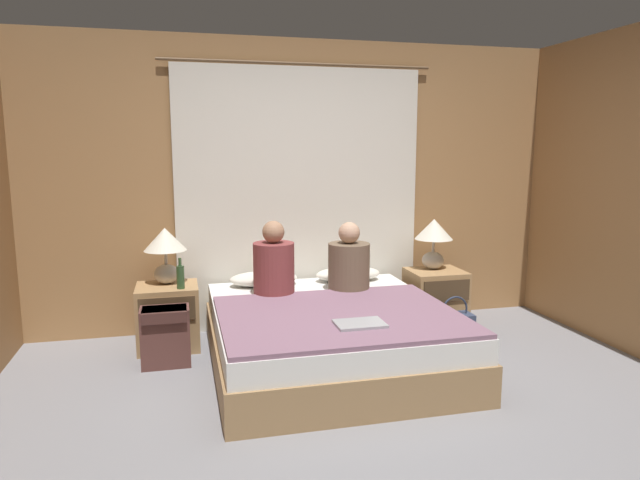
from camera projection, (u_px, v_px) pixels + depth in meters
name	position (u px, v px, depth m)	size (l,w,h in m)	color
ground_plane	(370.00, 423.00, 3.32)	(16.00, 16.00, 0.00)	gray
wall_back	(299.00, 186.00, 5.03)	(4.75, 0.06, 2.50)	#A37547
curtain_panel	(300.00, 198.00, 4.99)	(2.35, 0.02, 2.30)	silver
bed	(329.00, 336.00, 4.18)	(1.68, 1.90, 0.44)	#99754C
nightstand_left	(168.00, 317.00, 4.53)	(0.48, 0.43, 0.51)	#A87F51
nightstand_right	(435.00, 298.00, 5.08)	(0.48, 0.43, 0.51)	#A87F51
lamp_left	(165.00, 247.00, 4.51)	(0.34, 0.34, 0.45)	#B2A899
lamp_right	(434.00, 236.00, 5.06)	(0.34, 0.34, 0.45)	#B2A899
pillow_left	(264.00, 279.00, 4.77)	(0.57, 0.30, 0.12)	silver
pillow_right	(348.00, 274.00, 4.95)	(0.57, 0.30, 0.12)	silver
blanket_on_bed	(339.00, 316.00, 3.88)	(1.62, 1.31, 0.03)	slate
person_left_in_bed	(274.00, 266.00, 4.43)	(0.32, 0.32, 0.59)	brown
person_right_in_bed	(349.00, 264.00, 4.57)	(0.33, 0.33, 0.56)	brown
beer_bottle_on_left_stand	(180.00, 276.00, 4.38)	(0.06, 0.06, 0.24)	#2D4C28
laptop_on_bed	(360.00, 324.00, 3.63)	(0.32, 0.22, 0.02)	#9EA0A5
backpack_on_floor	(165.00, 333.00, 4.16)	(0.35, 0.25, 0.43)	brown
handbag_on_floor	(454.00, 327.00, 4.69)	(0.30, 0.17, 0.39)	#333D56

